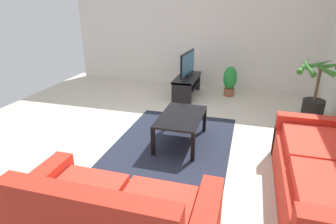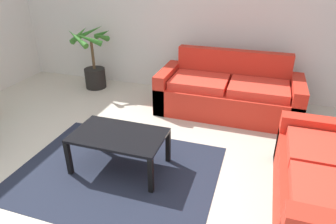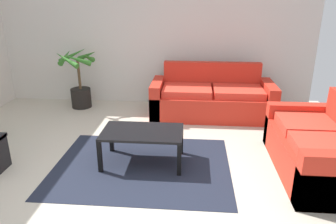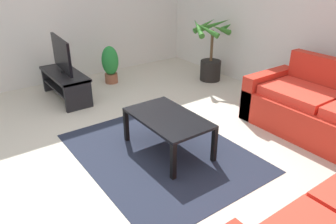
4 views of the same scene
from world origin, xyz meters
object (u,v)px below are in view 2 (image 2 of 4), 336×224
at_px(coffee_table, 119,138).
at_px(couch_main, 228,94).
at_px(couch_loveseat, 334,189).
at_px(potted_palm, 93,63).

bearing_deg(coffee_table, couch_main, 62.12).
xyz_separation_m(couch_main, couch_loveseat, (1.20, -1.85, -0.00)).
bearing_deg(potted_palm, couch_main, -6.09).
bearing_deg(couch_loveseat, couch_main, 122.97).
relative_size(couch_loveseat, potted_palm, 1.49).
relative_size(couch_main, couch_loveseat, 1.27).
relative_size(couch_main, coffee_table, 2.09).
distance_m(couch_loveseat, potted_palm, 4.25).
bearing_deg(coffee_table, couch_loveseat, -1.36).
relative_size(couch_loveseat, coffee_table, 1.64).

